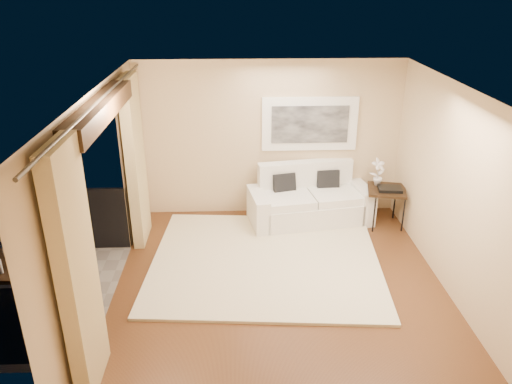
{
  "coord_description": "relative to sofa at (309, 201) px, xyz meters",
  "views": [
    {
      "loc": [
        -0.57,
        -5.68,
        3.94
      ],
      "look_at": [
        -0.29,
        0.93,
        1.05
      ],
      "focal_mm": 35.0,
      "sensor_mm": 36.0,
      "label": 1
    }
  ],
  "objects": [
    {
      "name": "floor",
      "position": [
        -0.67,
        -2.09,
        -0.35
      ],
      "size": [
        5.0,
        5.0,
        0.0
      ],
      "primitive_type": "plane",
      "color": "brown",
      "rests_on": "ground"
    },
    {
      "name": "room_shell",
      "position": [
        -2.8,
        -2.09,
        2.17
      ],
      "size": [
        5.0,
        6.4,
        5.0
      ],
      "color": "white",
      "rests_on": "ground"
    },
    {
      "name": "balcony",
      "position": [
        -3.97,
        -2.09,
        -0.17
      ],
      "size": [
        1.81,
        2.6,
        1.17
      ],
      "color": "#605B56",
      "rests_on": "ground"
    },
    {
      "name": "curtains",
      "position": [
        -2.78,
        -2.09,
        0.99
      ],
      "size": [
        0.16,
        4.8,
        2.64
      ],
      "color": "tan",
      "rests_on": "ground"
    },
    {
      "name": "artwork",
      "position": [
        0.01,
        0.37,
        1.27
      ],
      "size": [
        1.62,
        0.07,
        0.92
      ],
      "color": "white",
      "rests_on": "room_shell"
    },
    {
      "name": "rug",
      "position": [
        -0.83,
        -1.37,
        -0.33
      ],
      "size": [
        3.57,
        3.18,
        0.04
      ],
      "primitive_type": "cube",
      "rotation": [
        0.0,
        0.0,
        -0.08
      ],
      "color": "beige",
      "rests_on": "floor"
    },
    {
      "name": "sofa",
      "position": [
        0.0,
        0.0,
        0.0
      ],
      "size": [
        2.17,
        1.2,
        0.99
      ],
      "rotation": [
        0.0,
        0.0,
        0.16
      ],
      "color": "white",
      "rests_on": "floor"
    },
    {
      "name": "side_table",
      "position": [
        1.26,
        -0.24,
        0.26
      ],
      "size": [
        0.73,
        0.73,
        0.67
      ],
      "rotation": [
        0.0,
        0.0,
        -0.22
      ],
      "color": "black",
      "rests_on": "floor"
    },
    {
      "name": "tray",
      "position": [
        1.29,
        -0.3,
        0.34
      ],
      "size": [
        0.41,
        0.32,
        0.05
      ],
      "primitive_type": "cube",
      "rotation": [
        0.0,
        0.0,
        -0.12
      ],
      "color": "black",
      "rests_on": "side_table"
    },
    {
      "name": "orchid",
      "position": [
        1.13,
        -0.09,
        0.56
      ],
      "size": [
        0.29,
        0.24,
        0.48
      ],
      "primitive_type": "imported",
      "rotation": [
        0.0,
        0.0,
        0.34
      ],
      "color": "white",
      "rests_on": "side_table"
    },
    {
      "name": "bistro_table",
      "position": [
        -3.92,
        -2.6,
        0.36
      ],
      "size": [
        0.69,
        0.69,
        0.79
      ],
      "rotation": [
        0.0,
        0.0,
        -0.03
      ],
      "color": "black",
      "rests_on": "balcony"
    },
    {
      "name": "balcony_chair_far",
      "position": [
        -3.89,
        -2.11,
        0.24
      ],
      "size": [
        0.51,
        0.51,
        1.02
      ],
      "rotation": [
        0.0,
        0.0,
        2.97
      ],
      "color": "black",
      "rests_on": "balcony"
    },
    {
      "name": "balcony_chair_near",
      "position": [
        -3.57,
        -2.72,
        0.28
      ],
      "size": [
        0.58,
        0.59,
        1.08
      ],
      "rotation": [
        0.0,
        0.0,
        -0.3
      ],
      "color": "black",
      "rests_on": "balcony"
    },
    {
      "name": "ice_bucket",
      "position": [
        -4.04,
        -2.45,
        0.54
      ],
      "size": [
        0.18,
        0.18,
        0.2
      ],
      "primitive_type": "cylinder",
      "color": "silver",
      "rests_on": "bistro_table"
    },
    {
      "name": "candle",
      "position": [
        -3.89,
        -2.47,
        0.47
      ],
      "size": [
        0.06,
        0.06,
        0.07
      ],
      "primitive_type": "cylinder",
      "color": "red",
      "rests_on": "bistro_table"
    },
    {
      "name": "vase",
      "position": [
        -3.96,
        -2.77,
        0.53
      ],
      "size": [
        0.04,
        0.04,
        0.18
      ],
      "primitive_type": "cylinder",
      "color": "silver",
      "rests_on": "bistro_table"
    },
    {
      "name": "glass_a",
      "position": [
        -3.82,
        -2.64,
        0.5
      ],
      "size": [
        0.06,
        0.06,
        0.12
      ],
      "primitive_type": "cylinder",
      "color": "silver",
      "rests_on": "bistro_table"
    },
    {
      "name": "glass_b",
      "position": [
        -3.74,
        -2.6,
        0.5
      ],
      "size": [
        0.06,
        0.06,
        0.12
      ],
      "primitive_type": "cylinder",
      "color": "white",
      "rests_on": "bistro_table"
    }
  ]
}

